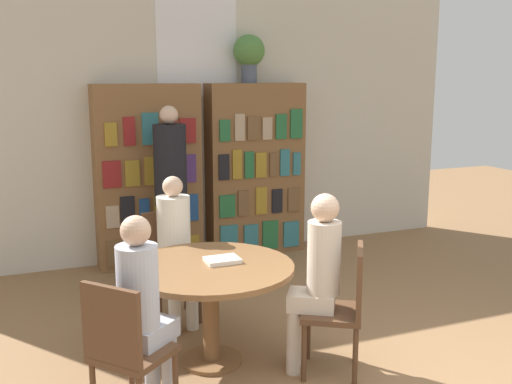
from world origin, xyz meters
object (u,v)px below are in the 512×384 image
(bookshelf_left, at_px, (148,177))
(flower_vase, at_px, (249,53))
(chair_near_camera, at_px, (125,347))
(chair_left_side, at_px, (169,259))
(seated_reader_right, at_px, (316,273))
(librarian_standing, at_px, (170,173))
(bookshelf_right, at_px, (255,170))
(seated_reader_back, at_px, (144,304))
(chair_far_side, at_px, (343,303))
(reading_table, at_px, (211,282))
(seated_reader_left, at_px, (176,242))

(bookshelf_left, relative_size, flower_vase, 3.70)
(chair_near_camera, relative_size, chair_left_side, 1.00)
(seated_reader_right, xyz_separation_m, librarian_standing, (-0.42, 2.32, 0.36))
(bookshelf_right, distance_m, seated_reader_back, 3.48)
(bookshelf_left, height_order, chair_left_side, bookshelf_left)
(flower_vase, xyz_separation_m, seated_reader_right, (-0.62, -2.83, -1.55))
(chair_far_side, height_order, seated_reader_back, seated_reader_back)
(librarian_standing, bearing_deg, reading_table, -96.19)
(chair_left_side, bearing_deg, chair_far_side, 117.00)
(chair_near_camera, distance_m, seated_reader_back, 0.27)
(flower_vase, distance_m, reading_table, 3.20)
(seated_reader_right, bearing_deg, flower_vase, 19.45)
(chair_far_side, bearing_deg, reading_table, 90.00)
(flower_vase, bearing_deg, chair_left_side, -131.12)
(chair_near_camera, distance_m, chair_left_side, 1.65)
(chair_near_camera, height_order, librarian_standing, librarian_standing)
(seated_reader_right, distance_m, seated_reader_back, 1.20)
(flower_vase, height_order, chair_left_side, flower_vase)
(bookshelf_left, bearing_deg, flower_vase, 0.24)
(bookshelf_left, distance_m, chair_left_side, 1.58)
(chair_near_camera, height_order, seated_reader_back, seated_reader_back)
(reading_table, distance_m, seated_reader_back, 0.75)
(bookshelf_left, bearing_deg, bookshelf_right, -0.00)
(bookshelf_right, height_order, flower_vase, flower_vase)
(flower_vase, bearing_deg, chair_far_side, -99.00)
(flower_vase, relative_size, chair_near_camera, 0.58)
(seated_reader_left, relative_size, seated_reader_right, 0.98)
(seated_reader_left, bearing_deg, seated_reader_right, 116.89)
(flower_vase, bearing_deg, librarian_standing, -154.10)
(bookshelf_left, relative_size, reading_table, 1.65)
(bookshelf_left, xyz_separation_m, chair_near_camera, (-0.80, -3.03, -0.46))
(chair_left_side, xyz_separation_m, seated_reader_right, (0.70, -1.32, 0.20))
(seated_reader_right, bearing_deg, chair_left_side, 59.76)
(chair_near_camera, height_order, chair_far_side, same)
(chair_left_side, distance_m, seated_reader_back, 1.51)
(flower_vase, distance_m, seated_reader_left, 2.64)
(bookshelf_left, distance_m, flower_vase, 1.74)
(flower_vase, height_order, reading_table, flower_vase)
(chair_far_side, xyz_separation_m, seated_reader_left, (-0.84, 1.24, 0.20))
(seated_reader_back, bearing_deg, librarian_standing, 121.95)
(seated_reader_left, relative_size, seated_reader_back, 0.99)
(bookshelf_left, relative_size, seated_reader_back, 1.55)
(bookshelf_left, xyz_separation_m, chair_left_side, (-0.16, -1.51, -0.46))
(chair_far_side, bearing_deg, bookshelf_right, 21.46)
(seated_reader_right, bearing_deg, bookshelf_right, 18.05)
(seated_reader_right, bearing_deg, seated_reader_back, 126.06)
(flower_vase, distance_m, seated_reader_right, 3.28)
(seated_reader_left, height_order, seated_reader_back, seated_reader_back)
(flower_vase, relative_size, seated_reader_right, 0.42)
(chair_near_camera, xyz_separation_m, librarian_standing, (0.92, 2.53, 0.57))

